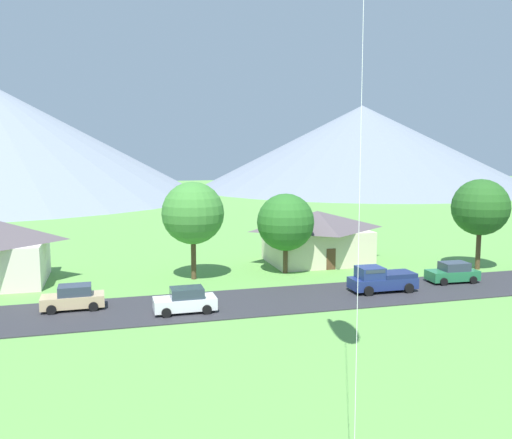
# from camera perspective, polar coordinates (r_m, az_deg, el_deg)

# --- Properties ---
(road_strip) EXTENTS (160.00, 7.22, 0.08)m
(road_strip) POSITION_cam_1_polar(r_m,az_deg,el_deg) (38.95, -3.69, -8.99)
(road_strip) COLOR #2D2D33
(road_strip) RESTS_ON ground
(mountain_west_ridge) EXTENTS (99.18, 99.18, 24.71)m
(mountain_west_ridge) POSITION_cam_1_polar(r_m,az_deg,el_deg) (165.20, 11.16, 7.55)
(mountain_west_ridge) COLOR slate
(mountain_west_ridge) RESTS_ON ground
(house_leftmost) EXTENTS (10.15, 7.63, 5.15)m
(house_leftmost) POSITION_cam_1_polar(r_m,az_deg,el_deg) (53.26, 6.52, -1.74)
(house_leftmost) COLOR beige
(house_leftmost) RESTS_ON ground
(tree_near_left) EXTENTS (5.21, 5.21, 8.44)m
(tree_near_left) POSITION_cam_1_polar(r_m,az_deg,el_deg) (53.57, 22.79, 1.20)
(tree_near_left) COLOR #4C3823
(tree_near_left) RESTS_ON ground
(tree_left_of_center) EXTENTS (5.33, 5.33, 8.41)m
(tree_left_of_center) POSITION_cam_1_polar(r_m,az_deg,el_deg) (45.81, -6.74, 0.67)
(tree_left_of_center) COLOR #4C3823
(tree_left_of_center) RESTS_ON ground
(tree_center) EXTENTS (5.15, 5.15, 7.23)m
(tree_center) POSITION_cam_1_polar(r_m,az_deg,el_deg) (48.00, 3.17, -0.30)
(tree_center) COLOR #4C3823
(tree_center) RESTS_ON ground
(parked_car_green_west_end) EXTENTS (4.28, 2.24, 1.68)m
(parked_car_green_west_end) POSITION_cam_1_polar(r_m,az_deg,el_deg) (47.85, 20.22, -5.35)
(parked_car_green_west_end) COLOR #237042
(parked_car_green_west_end) RESTS_ON road_strip
(parked_car_white_mid_west) EXTENTS (4.21, 2.09, 1.68)m
(parked_car_white_mid_west) POSITION_cam_1_polar(r_m,az_deg,el_deg) (37.06, -7.53, -8.56)
(parked_car_white_mid_west) COLOR white
(parked_car_white_mid_west) RESTS_ON road_strip
(parked_car_tan_east_end) EXTENTS (4.24, 2.15, 1.68)m
(parked_car_tan_east_end) POSITION_cam_1_polar(r_m,az_deg,el_deg) (39.47, -18.87, -7.91)
(parked_car_tan_east_end) COLOR tan
(parked_car_tan_east_end) RESTS_ON road_strip
(pickup_truck_navy_west_side) EXTENTS (5.23, 2.37, 1.99)m
(pickup_truck_navy_west_side) POSITION_cam_1_polar(r_m,az_deg,el_deg) (43.10, 13.17, -6.18)
(pickup_truck_navy_west_side) COLOR navy
(pickup_truck_navy_west_side) RESTS_ON road_strip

